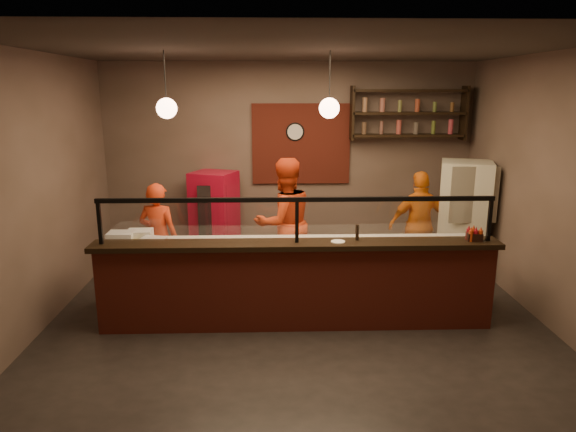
{
  "coord_description": "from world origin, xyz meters",
  "views": [
    {
      "loc": [
        -0.28,
        -5.94,
        2.75
      ],
      "look_at": [
        -0.08,
        0.3,
        1.22
      ],
      "focal_mm": 32.0,
      "sensor_mm": 36.0,
      "label": 1
    }
  ],
  "objects_px": {
    "pepper_mill": "(357,232)",
    "fridge": "(463,219)",
    "condiment_caddy": "(474,237)",
    "pizza_dough": "(367,240)",
    "cook_mid": "(284,223)",
    "wall_clock": "(295,132)",
    "cook_left": "(159,238)",
    "cook_right": "(420,225)",
    "red_cooler": "(215,218)"
  },
  "relations": [
    {
      "from": "pepper_mill",
      "to": "fridge",
      "type": "bearing_deg",
      "value": 42.14
    },
    {
      "from": "condiment_caddy",
      "to": "fridge",
      "type": "bearing_deg",
      "value": 73.04
    },
    {
      "from": "pizza_dough",
      "to": "cook_mid",
      "type": "bearing_deg",
      "value": 140.53
    },
    {
      "from": "fridge",
      "to": "condiment_caddy",
      "type": "distance_m",
      "value": 1.87
    },
    {
      "from": "wall_clock",
      "to": "cook_left",
      "type": "bearing_deg",
      "value": -141.46
    },
    {
      "from": "wall_clock",
      "to": "fridge",
      "type": "distance_m",
      "value": 2.95
    },
    {
      "from": "pepper_mill",
      "to": "cook_mid",
      "type": "bearing_deg",
      "value": 120.96
    },
    {
      "from": "cook_right",
      "to": "red_cooler",
      "type": "xyz_separation_m",
      "value": [
        -3.13,
        0.76,
        -0.06
      ]
    },
    {
      "from": "red_cooler",
      "to": "pizza_dough",
      "type": "relative_size",
      "value": 3.31
    },
    {
      "from": "red_cooler",
      "to": "condiment_caddy",
      "type": "distance_m",
      "value": 4.1
    },
    {
      "from": "wall_clock",
      "to": "fridge",
      "type": "bearing_deg",
      "value": -21.47
    },
    {
      "from": "cook_left",
      "to": "pizza_dough",
      "type": "xyz_separation_m",
      "value": [
        2.77,
        -0.64,
        0.13
      ]
    },
    {
      "from": "cook_mid",
      "to": "condiment_caddy",
      "type": "relative_size",
      "value": 11.07
    },
    {
      "from": "cook_right",
      "to": "condiment_caddy",
      "type": "bearing_deg",
      "value": 90.36
    },
    {
      "from": "pizza_dough",
      "to": "fridge",
      "type": "bearing_deg",
      "value": 35.79
    },
    {
      "from": "wall_clock",
      "to": "condiment_caddy",
      "type": "relative_size",
      "value": 1.8
    },
    {
      "from": "cook_left",
      "to": "cook_mid",
      "type": "height_order",
      "value": "cook_mid"
    },
    {
      "from": "fridge",
      "to": "pizza_dough",
      "type": "bearing_deg",
      "value": -125.85
    },
    {
      "from": "fridge",
      "to": "condiment_caddy",
      "type": "height_order",
      "value": "fridge"
    },
    {
      "from": "fridge",
      "to": "pizza_dough",
      "type": "distance_m",
      "value": 2.07
    },
    {
      "from": "red_cooler",
      "to": "fridge",
      "type": "bearing_deg",
      "value": 11.41
    },
    {
      "from": "fridge",
      "to": "red_cooler",
      "type": "xyz_separation_m",
      "value": [
        -3.81,
        0.67,
        -0.12
      ]
    },
    {
      "from": "wall_clock",
      "to": "cook_mid",
      "type": "xyz_separation_m",
      "value": [
        -0.21,
        -1.34,
        -1.18
      ]
    },
    {
      "from": "wall_clock",
      "to": "pepper_mill",
      "type": "bearing_deg",
      "value": -77.37
    },
    {
      "from": "pizza_dough",
      "to": "condiment_caddy",
      "type": "xyz_separation_m",
      "value": [
        1.13,
        -0.57,
        0.2
      ]
    },
    {
      "from": "cook_mid",
      "to": "pizza_dough",
      "type": "relative_size",
      "value": 4.09
    },
    {
      "from": "cook_right",
      "to": "wall_clock",
      "type": "bearing_deg",
      "value": -34.67
    },
    {
      "from": "pizza_dough",
      "to": "red_cooler",
      "type": "bearing_deg",
      "value": 138.59
    },
    {
      "from": "cook_left",
      "to": "condiment_caddy",
      "type": "xyz_separation_m",
      "value": [
        3.91,
        -1.21,
        0.33
      ]
    },
    {
      "from": "red_cooler",
      "to": "pepper_mill",
      "type": "relative_size",
      "value": 8.14
    },
    {
      "from": "pizza_dough",
      "to": "pepper_mill",
      "type": "distance_m",
      "value": 0.6
    },
    {
      "from": "cook_mid",
      "to": "red_cooler",
      "type": "bearing_deg",
      "value": -67.41
    },
    {
      "from": "cook_left",
      "to": "cook_right",
      "type": "relative_size",
      "value": 0.96
    },
    {
      "from": "cook_mid",
      "to": "condiment_caddy",
      "type": "distance_m",
      "value": 2.6
    },
    {
      "from": "wall_clock",
      "to": "cook_right",
      "type": "distance_m",
      "value": 2.48
    },
    {
      "from": "cook_right",
      "to": "pizza_dough",
      "type": "height_order",
      "value": "cook_right"
    },
    {
      "from": "cook_right",
      "to": "fridge",
      "type": "bearing_deg",
      "value": -177.17
    },
    {
      "from": "cook_mid",
      "to": "pepper_mill",
      "type": "height_order",
      "value": "cook_mid"
    },
    {
      "from": "pizza_dough",
      "to": "pepper_mill",
      "type": "bearing_deg",
      "value": -113.4
    },
    {
      "from": "cook_mid",
      "to": "pepper_mill",
      "type": "distance_m",
      "value": 1.6
    },
    {
      "from": "cook_left",
      "to": "red_cooler",
      "type": "xyz_separation_m",
      "value": [
        0.64,
        1.24,
        -0.02
      ]
    },
    {
      "from": "cook_mid",
      "to": "fridge",
      "type": "height_order",
      "value": "cook_mid"
    },
    {
      "from": "cook_left",
      "to": "condiment_caddy",
      "type": "bearing_deg",
      "value": 177.91
    },
    {
      "from": "wall_clock",
      "to": "cook_left",
      "type": "distance_m",
      "value": 2.82
    },
    {
      "from": "condiment_caddy",
      "to": "cook_right",
      "type": "bearing_deg",
      "value": 94.64
    },
    {
      "from": "cook_mid",
      "to": "fridge",
      "type": "bearing_deg",
      "value": 163.25
    },
    {
      "from": "red_cooler",
      "to": "condiment_caddy",
      "type": "height_order",
      "value": "red_cooler"
    },
    {
      "from": "fridge",
      "to": "red_cooler",
      "type": "bearing_deg",
      "value": -171.66
    },
    {
      "from": "cook_left",
      "to": "red_cooler",
      "type": "distance_m",
      "value": 1.39
    },
    {
      "from": "cook_mid",
      "to": "red_cooler",
      "type": "height_order",
      "value": "cook_mid"
    }
  ]
}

